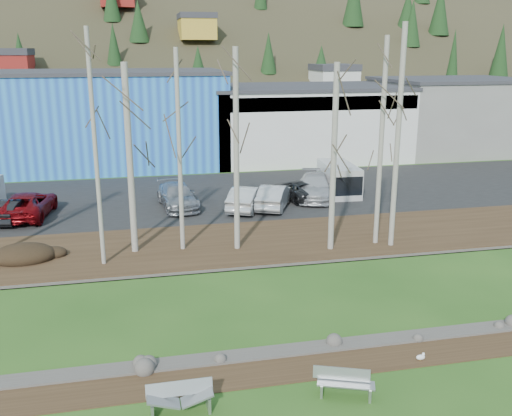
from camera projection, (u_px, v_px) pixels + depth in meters
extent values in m
plane|color=#254D17|center=(293.00, 408.00, 16.50)|extent=(200.00, 200.00, 0.00)
cube|color=#382616|center=(275.00, 369.00, 18.47)|extent=(80.00, 1.80, 0.03)
cube|color=#382616|center=(217.00, 245.00, 30.13)|extent=(80.00, 7.00, 0.15)
cube|color=black|center=(195.00, 197.00, 40.01)|extent=(80.00, 14.00, 0.14)
cube|color=blue|center=(109.00, 120.00, 50.90)|extent=(20.00, 12.00, 8.00)
cube|color=#333338|center=(106.00, 72.00, 49.79)|extent=(20.40, 12.24, 0.30)
cube|color=silver|center=(302.00, 123.00, 54.82)|extent=(18.00, 12.00, 6.50)
cube|color=#333338|center=(303.00, 87.00, 53.91)|extent=(18.36, 12.24, 0.30)
cube|color=navy|center=(322.00, 104.00, 48.64)|extent=(17.64, 0.20, 1.20)
cube|color=slate|center=(452.00, 116.00, 58.06)|extent=(14.00, 12.00, 7.00)
cube|color=#333338|center=(456.00, 80.00, 57.08)|extent=(14.28, 12.24, 0.30)
cube|color=#A4A6A9|center=(322.00, 388.00, 17.11)|extent=(0.26, 0.51, 0.42)
cube|color=#A4A6A9|center=(370.00, 392.00, 16.90)|extent=(0.26, 0.51, 0.42)
cube|color=#A4A6A9|center=(342.00, 374.00, 17.05)|extent=(1.63, 0.72, 0.38)
cube|color=#A4A6A9|center=(346.00, 384.00, 16.94)|extent=(1.76, 1.06, 0.05)
cube|color=#A4A6A9|center=(152.00, 409.00, 16.07)|extent=(0.09, 0.59, 0.47)
cube|color=#A4A6A9|center=(208.00, 402.00, 16.41)|extent=(0.09, 0.59, 0.47)
cube|color=#A4A6A9|center=(179.00, 388.00, 16.35)|extent=(1.92, 0.22, 0.42)
cube|color=#949799|center=(163.00, 402.00, 16.09)|extent=(0.93, 0.54, 0.35)
cube|color=#949799|center=(197.00, 397.00, 16.29)|extent=(0.93, 0.54, 0.35)
cylinder|color=gold|center=(420.00, 360.00, 18.95)|extent=(0.01, 0.01, 0.09)
cylinder|color=gold|center=(419.00, 360.00, 19.00)|extent=(0.01, 0.01, 0.09)
ellipsoid|color=white|center=(421.00, 357.00, 18.96)|extent=(0.31, 0.18, 0.18)
cube|color=gray|center=(421.00, 356.00, 18.95)|extent=(0.22, 0.15, 0.02)
sphere|color=white|center=(423.00, 354.00, 19.01)|extent=(0.10, 0.10, 0.10)
cone|color=gold|center=(425.00, 353.00, 19.04)|extent=(0.06, 0.04, 0.03)
ellipsoid|color=black|center=(24.00, 254.00, 27.70)|extent=(3.00, 2.12, 0.59)
cylinder|color=#A5A294|center=(130.00, 160.00, 27.75)|extent=(0.32, 0.32, 9.33)
cylinder|color=#A5A294|center=(95.00, 151.00, 25.84)|extent=(0.20, 0.20, 10.86)
cylinder|color=#A5A294|center=(236.00, 152.00, 28.07)|extent=(0.28, 0.28, 10.03)
cylinder|color=#A5A294|center=(179.00, 152.00, 28.00)|extent=(0.22, 0.22, 10.00)
cylinder|color=#A5A294|center=(398.00, 139.00, 28.41)|extent=(0.27, 0.27, 11.17)
cylinder|color=#A5A294|center=(334.00, 159.00, 28.11)|extent=(0.29, 0.29, 9.32)
cylinder|color=#A5A294|center=(381.00, 144.00, 28.86)|extent=(0.25, 0.25, 10.56)
imported|color=black|center=(12.00, 210.00, 33.93)|extent=(2.17, 4.27, 1.34)
imported|color=maroon|center=(28.00, 205.00, 34.73)|extent=(3.22, 5.87, 1.56)
imported|color=gray|center=(177.00, 196.00, 36.87)|extent=(2.66, 5.37, 1.50)
imported|color=#0F244A|center=(178.00, 193.00, 38.11)|extent=(1.75, 3.96, 1.32)
imported|color=silver|center=(246.00, 198.00, 36.39)|extent=(3.41, 4.89, 1.53)
imported|color=#242426|center=(296.00, 190.00, 39.03)|extent=(3.35, 5.00, 1.27)
imported|color=silver|center=(315.00, 187.00, 39.18)|extent=(3.89, 5.98, 1.61)
imported|color=silver|center=(274.00, 196.00, 36.76)|extent=(3.41, 4.89, 1.53)
cube|color=silver|center=(339.00, 179.00, 40.46)|extent=(2.32, 4.93, 2.11)
cube|color=black|center=(347.00, 185.00, 38.65)|extent=(1.97, 1.13, 1.30)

